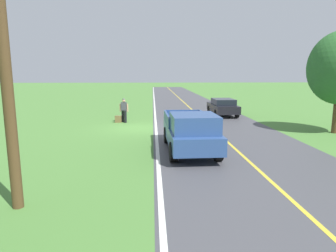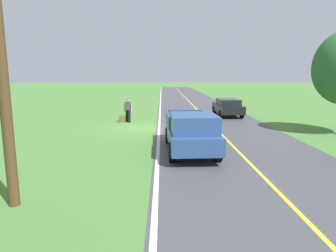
{
  "view_description": "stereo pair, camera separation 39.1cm",
  "coord_description": "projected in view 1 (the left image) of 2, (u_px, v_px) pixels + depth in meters",
  "views": [
    {
      "loc": [
        -0.97,
        18.85,
        3.46
      ],
      "look_at": [
        -1.61,
        6.5,
        1.27
      ],
      "focal_mm": 31.57,
      "sensor_mm": 36.0,
      "label": 1
    },
    {
      "loc": [
        -1.36,
        18.87,
        3.46
      ],
      "look_at": [
        -1.61,
        6.5,
        1.27
      ],
      "focal_mm": 31.57,
      "sensor_mm": 36.0,
      "label": 2
    }
  ],
  "objects": [
    {
      "name": "road_surface",
      "position": [
        211.0,
        127.0,
        19.34
      ],
      "size": [
        7.63,
        120.0,
        0.0
      ],
      "primitive_type": "cube",
      "color": "#47474C",
      "rests_on": "ground"
    },
    {
      "name": "suitcase_carried",
      "position": [
        118.0,
        119.0,
        21.2
      ],
      "size": [
        0.47,
        0.22,
        0.5
      ],
      "primitive_type": "cube",
      "rotation": [
        0.0,
        0.0,
        1.53
      ],
      "color": "brown",
      "rests_on": "ground"
    },
    {
      "name": "ground_plane",
      "position": [
        138.0,
        128.0,
        19.09
      ],
      "size": [
        200.0,
        200.0,
        0.0
      ],
      "primitive_type": "plane",
      "color": "#4C7F38"
    },
    {
      "name": "pickup_truck_passing",
      "position": [
        191.0,
        131.0,
        13.07
      ],
      "size": [
        2.21,
        5.45,
        1.82
      ],
      "color": "#2D4C84",
      "rests_on": "ground"
    },
    {
      "name": "lane_edge_line",
      "position": [
        156.0,
        128.0,
        19.15
      ],
      "size": [
        0.16,
        117.6,
        0.0
      ],
      "primitive_type": "cube",
      "color": "silver",
      "rests_on": "ground"
    },
    {
      "name": "lane_centre_line",
      "position": [
        211.0,
        127.0,
        19.34
      ],
      "size": [
        0.14,
        117.6,
        0.0
      ],
      "primitive_type": "cube",
      "color": "gold",
      "rests_on": "ground"
    },
    {
      "name": "sedan_near_oncoming",
      "position": [
        223.0,
        106.0,
        24.73
      ],
      "size": [
        1.95,
        4.41,
        1.41
      ],
      "color": "black",
      "rests_on": "ground"
    },
    {
      "name": "utility_pole_roadside",
      "position": [
        2.0,
        32.0,
        6.99
      ],
      "size": [
        0.28,
        0.28,
        8.86
      ],
      "primitive_type": "cylinder",
      "color": "brown",
      "rests_on": "ground"
    },
    {
      "name": "hitchhiker_walking",
      "position": [
        124.0,
        109.0,
        21.15
      ],
      "size": [
        0.62,
        0.52,
        1.75
      ],
      "color": "black",
      "rests_on": "ground"
    }
  ]
}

